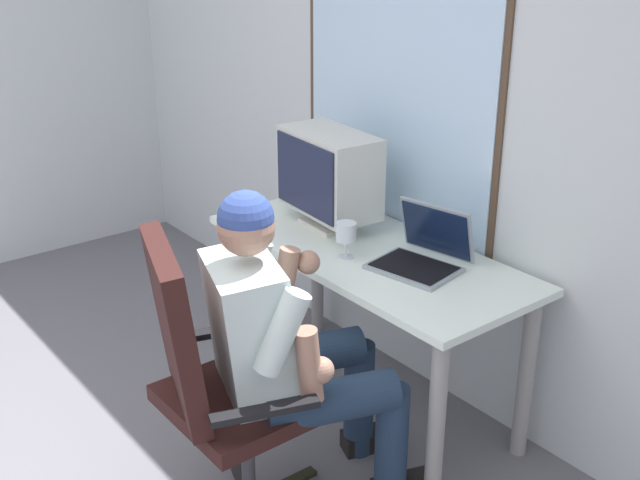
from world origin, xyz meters
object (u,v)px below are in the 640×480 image
object	(u,v)px
office_chair	(211,370)
desk	(368,275)
laptop	(424,250)
crt_monitor	(329,173)
person_seated	(291,344)
wine_glass	(346,234)

from	to	relation	value
office_chair	desk	bearing A→B (deg)	103.29
desk	laptop	distance (m)	0.32
desk	office_chair	size ratio (longest dim) A/B	1.37
laptop	crt_monitor	bearing A→B (deg)	-177.00
office_chair	person_seated	bearing A→B (deg)	72.90
person_seated	laptop	bearing A→B (deg)	93.10
laptop	office_chair	bearing A→B (deg)	-92.84
office_chair	crt_monitor	xyz separation A→B (m)	(-0.52, 0.92, 0.38)
desk	office_chair	distance (m)	0.91
wine_glass	office_chair	bearing A→B (deg)	-75.23
crt_monitor	wine_glass	size ratio (longest dim) A/B	3.26
crt_monitor	wine_glass	bearing A→B (deg)	-27.66
desk	wine_glass	distance (m)	0.26
desk	crt_monitor	bearing A→B (deg)	173.41
crt_monitor	laptop	xyz separation A→B (m)	(0.56, 0.03, -0.18)
laptop	wine_glass	xyz separation A→B (m)	(-0.25, -0.20, 0.04)
person_seated	crt_monitor	world-z (taller)	person_seated
desk	wine_glass	bearing A→B (deg)	-85.61
desk	person_seated	size ratio (longest dim) A/B	1.20
person_seated	crt_monitor	distance (m)	0.95
desk	wine_glass	size ratio (longest dim) A/B	9.78
office_chair	wine_glass	size ratio (longest dim) A/B	7.16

